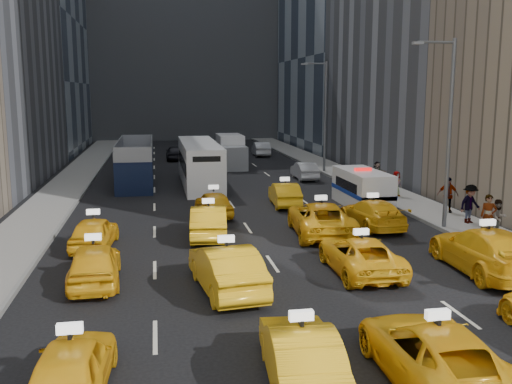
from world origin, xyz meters
The scene contains 35 objects.
ground centered at (0.00, 0.00, 0.00)m, with size 160.00×160.00×0.00m, color black.
sidewalk_west centered at (-10.50, 25.00, 0.07)m, with size 3.00×90.00×0.15m, color gray.
sidewalk_east centered at (10.50, 25.00, 0.07)m, with size 3.00×90.00×0.15m, color gray.
curb_west centered at (-9.05, 25.00, 0.09)m, with size 0.15×90.00×0.18m, color slate.
curb_east centered at (9.05, 25.00, 0.09)m, with size 0.15×90.00×0.18m, color slate.
streetlight_near centered at (9.18, 12.00, 4.92)m, with size 2.15×0.22×9.00m.
streetlight_far centered at (9.18, 32.00, 4.92)m, with size 2.15×0.22×9.00m.
taxi_4 centered at (-6.27, -0.78, 0.67)m, with size 1.59×3.94×1.34m, color #F6B114.
taxi_5 centered at (-1.23, -1.12, 0.71)m, with size 1.50×4.29×1.42m, color #F6B114.
taxi_6 centered at (1.80, -1.62, 0.71)m, with size 2.36×5.12×1.42m, color #F6B114.
taxi_8 centered at (-6.53, 6.77, 0.73)m, with size 1.72×4.28×1.46m, color #F6B114.
taxi_9 centered at (-2.13, 5.25, 0.79)m, with size 1.68×4.81×1.58m, color #F6B114.
taxi_10 centered at (2.96, 6.37, 0.67)m, with size 2.21×4.79×1.33m, color #F6B114.
taxi_11 centered at (7.49, 5.58, 0.84)m, with size 2.34×5.76×1.67m, color #F6B114.
taxi_12 centered at (-7.01, 11.49, 0.68)m, with size 1.62×4.02×1.37m, color #F6B114.
taxi_13 centered at (-2.05, 12.47, 0.75)m, with size 1.58×4.52×1.49m, color #F6B114.
taxi_14 centered at (3.13, 12.08, 0.77)m, with size 2.55×5.54×1.54m, color #F6B114.
taxi_15 centered at (6.04, 13.06, 0.69)m, with size 1.95×4.79×1.39m, color #F6B114.
taxi_16 centered at (-1.35, 17.04, 0.68)m, with size 1.60×3.97×1.35m, color #F6B114.
taxi_17 centered at (3.02, 19.10, 0.68)m, with size 1.44×4.12×1.36m, color #F6B114.
nypd_van centered at (7.41, 18.12, 1.02)m, with size 2.73×5.47×2.25m.
double_decker centered at (-5.77, 28.99, 1.54)m, with size 3.08×10.81×3.11m.
city_bus centered at (-1.26, 27.77, 1.51)m, with size 3.51×11.98×3.05m.
box_truck centered at (2.23, 36.92, 1.38)m, with size 2.88×6.38×2.82m.
misc_car_0 centered at (6.80, 28.83, 0.66)m, with size 1.40×4.01×1.32m, color #AAACB2.
misc_car_1 centered at (-6.06, 40.90, 0.70)m, with size 2.31×5.01×1.39m, color black.
misc_car_2 centered at (1.55, 46.26, 0.67)m, with size 1.89×4.64×1.35m, color slate.
misc_car_3 centered at (-2.46, 43.10, 0.72)m, with size 1.70×4.23×1.44m, color black.
misc_car_4 centered at (6.48, 45.29, 0.73)m, with size 1.54×4.42×1.45m, color #ACADB4.
pedestrian_0 centered at (10.22, 9.81, 1.12)m, with size 0.70×0.46×1.93m, color gray.
pedestrian_1 centered at (10.78, 9.92, 0.98)m, with size 0.81×0.45×1.67m, color gray.
pedestrian_2 centered at (10.91, 12.51, 1.11)m, with size 1.24×0.51×1.93m, color gray.
pedestrian_3 centered at (11.10, 15.07, 1.10)m, with size 1.12×0.51×1.91m, color gray.
pedestrian_4 centered at (10.40, 20.16, 0.93)m, with size 0.76×0.42×1.57m, color gray.
pedestrian_5 centered at (10.89, 24.55, 0.97)m, with size 1.52×0.44×1.64m, color gray.
Camera 1 is at (-4.34, -12.84, 6.57)m, focal length 40.00 mm.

